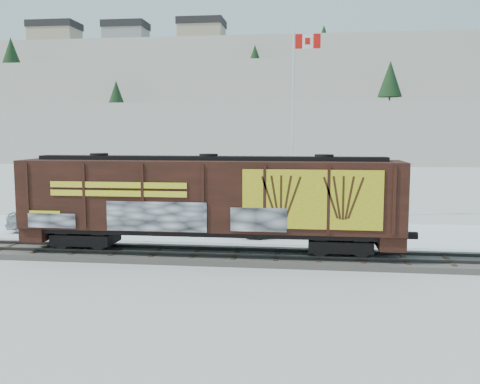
# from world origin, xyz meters

# --- Properties ---
(ground) EXTENTS (500.00, 500.00, 0.00)m
(ground) POSITION_xyz_m (0.00, 0.00, 0.00)
(ground) COLOR white
(ground) RESTS_ON ground
(rail_track) EXTENTS (50.00, 3.40, 0.43)m
(rail_track) POSITION_xyz_m (0.00, 0.00, 0.15)
(rail_track) COLOR #59544C
(rail_track) RESTS_ON ground
(parking_strip) EXTENTS (40.00, 8.00, 0.03)m
(parking_strip) POSITION_xyz_m (0.00, 7.50, 0.01)
(parking_strip) COLOR white
(parking_strip) RESTS_ON ground
(hillside) EXTENTS (360.00, 110.00, 93.00)m
(hillside) POSITION_xyz_m (-0.05, 139.79, 14.37)
(hillside) COLOR white
(hillside) RESTS_ON ground
(hopper_railcar) EXTENTS (18.49, 3.06, 4.63)m
(hopper_railcar) POSITION_xyz_m (0.65, -0.01, 3.00)
(hopper_railcar) COLOR black
(hopper_railcar) RESTS_ON rail_track
(flagpole) EXTENTS (2.30, 0.90, 13.20)m
(flagpole) POSITION_xyz_m (4.43, 12.70, 5.01)
(flagpole) COLOR silver
(flagpole) RESTS_ON ground
(car_silver) EXTENTS (5.12, 2.83, 1.65)m
(car_silver) POSITION_xyz_m (-10.67, 5.73, 0.85)
(car_silver) COLOR #B6B8BE
(car_silver) RESTS_ON parking_strip
(car_white) EXTENTS (5.00, 2.02, 1.61)m
(car_white) POSITION_xyz_m (3.61, 7.33, 0.84)
(car_white) COLOR silver
(car_white) RESTS_ON parking_strip
(car_dark) EXTENTS (5.09, 3.60, 1.37)m
(car_dark) POSITION_xyz_m (3.66, 6.02, 0.71)
(car_dark) COLOR #202328
(car_dark) RESTS_ON parking_strip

